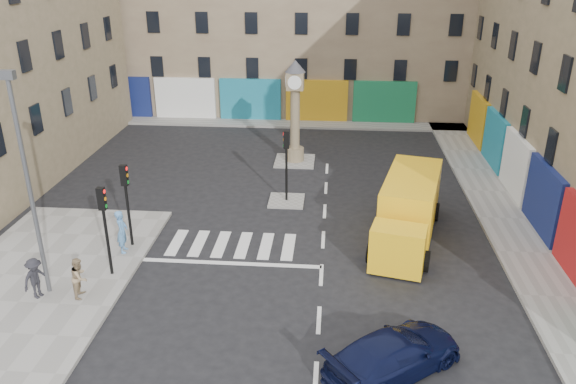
# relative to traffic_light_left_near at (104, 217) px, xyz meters

# --- Properties ---
(ground) EXTENTS (120.00, 120.00, 0.00)m
(ground) POSITION_rel_traffic_light_left_near_xyz_m (8.30, -0.20, -2.62)
(ground) COLOR black
(ground) RESTS_ON ground
(sidewalk_left) EXTENTS (7.00, 16.00, 0.15)m
(sidewalk_left) POSITION_rel_traffic_light_left_near_xyz_m (-2.70, -2.20, -2.55)
(sidewalk_left) COLOR gray
(sidewalk_left) RESTS_ON ground
(sidewalk_right) EXTENTS (2.60, 30.00, 0.15)m
(sidewalk_right) POSITION_rel_traffic_light_left_near_xyz_m (17.00, 9.80, -2.55)
(sidewalk_right) COLOR gray
(sidewalk_right) RESTS_ON ground
(sidewalk_far) EXTENTS (32.00, 2.40, 0.15)m
(sidewalk_far) POSITION_rel_traffic_light_left_near_xyz_m (4.30, 22.00, -2.55)
(sidewalk_far) COLOR gray
(sidewalk_far) RESTS_ON ground
(island_near) EXTENTS (1.80, 1.80, 0.12)m
(island_near) POSITION_rel_traffic_light_left_near_xyz_m (6.30, 7.80, -2.56)
(island_near) COLOR gray
(island_near) RESTS_ON ground
(island_far) EXTENTS (2.40, 2.40, 0.12)m
(island_far) POSITION_rel_traffic_light_left_near_xyz_m (6.30, 13.80, -2.56)
(island_far) COLOR gray
(island_far) RESTS_ON ground
(traffic_light_left_near) EXTENTS (0.28, 0.22, 3.70)m
(traffic_light_left_near) POSITION_rel_traffic_light_left_near_xyz_m (0.00, 0.00, 0.00)
(traffic_light_left_near) COLOR black
(traffic_light_left_near) RESTS_ON sidewalk_left
(traffic_light_left_far) EXTENTS (0.28, 0.22, 3.70)m
(traffic_light_left_far) POSITION_rel_traffic_light_left_near_xyz_m (0.00, 2.40, 0.00)
(traffic_light_left_far) COLOR black
(traffic_light_left_far) RESTS_ON sidewalk_left
(traffic_light_island) EXTENTS (0.28, 0.22, 3.70)m
(traffic_light_island) POSITION_rel_traffic_light_left_near_xyz_m (6.30, 7.80, -0.03)
(traffic_light_island) COLOR black
(traffic_light_island) RESTS_ON island_near
(lamp_post) EXTENTS (0.50, 0.25, 8.30)m
(lamp_post) POSITION_rel_traffic_light_left_near_xyz_m (-1.90, -1.40, 2.17)
(lamp_post) COLOR #595B60
(lamp_post) RESTS_ON sidewalk_left
(clock_pillar) EXTENTS (1.20, 1.20, 6.10)m
(clock_pillar) POSITION_rel_traffic_light_left_near_xyz_m (6.30, 13.80, 0.93)
(clock_pillar) COLOR #8A775A
(clock_pillar) RESTS_ON island_far
(navy_sedan) EXTENTS (4.88, 4.44, 1.37)m
(navy_sedan) POSITION_rel_traffic_light_left_near_xyz_m (10.65, -4.64, -1.94)
(navy_sedan) COLOR black
(navy_sedan) RESTS_ON ground
(yellow_van) EXTENTS (3.86, 7.66, 2.68)m
(yellow_van) POSITION_rel_traffic_light_left_near_xyz_m (12.05, 4.47, -1.29)
(yellow_van) COLOR yellow
(yellow_van) RESTS_ON ground
(pedestrian_blue) EXTENTS (0.56, 0.75, 1.89)m
(pedestrian_blue) POSITION_rel_traffic_light_left_near_xyz_m (-0.14, 1.80, -1.52)
(pedestrian_blue) COLOR #5388BE
(pedestrian_blue) RESTS_ON sidewalk_left
(pedestrian_tan) EXTENTS (0.65, 0.81, 1.56)m
(pedestrian_tan) POSITION_rel_traffic_light_left_near_xyz_m (-0.52, -1.59, -1.69)
(pedestrian_tan) COLOR #927A59
(pedestrian_tan) RESTS_ON sidewalk_left
(pedestrian_dark) EXTENTS (0.96, 1.18, 1.60)m
(pedestrian_dark) POSITION_rel_traffic_light_left_near_xyz_m (-2.09, -1.82, -1.67)
(pedestrian_dark) COLOR black
(pedestrian_dark) RESTS_ON sidewalk_left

